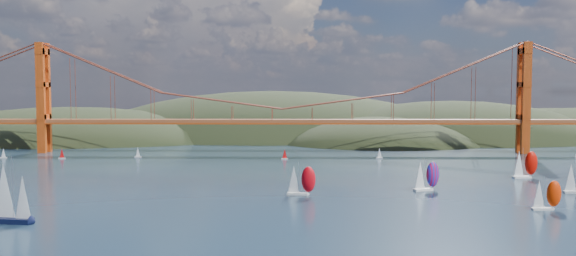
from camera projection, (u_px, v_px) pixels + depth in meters
The scene contains 12 objects.
headlands at pixel (352, 155), 379.78m from camera, with size 725.00×225.00×96.00m.
bridge at pixel (279, 88), 279.52m from camera, with size 552.00×12.00×55.00m.
sloop_navy at pixel (9, 194), 130.17m from camera, with size 10.33×6.32×15.57m.
racer_0 at pixel (301, 180), 165.53m from camera, with size 8.62×4.11×9.72m.
racer_1 at pixel (546, 194), 144.63m from camera, with size 7.66×3.21×8.74m.
racer_3 at pixel (525, 164), 198.17m from camera, with size 9.61×5.29×10.77m.
racer_rwb at pixel (426, 175), 172.98m from camera, with size 9.03×6.07×10.10m.
distant_boat_1 at pixel (3, 153), 258.11m from camera, with size 3.00×2.00×4.70m.
distant_boat_2 at pixel (62, 153), 256.14m from camera, with size 3.00×2.00×4.70m.
distant_boat_3 at pixel (138, 152), 261.43m from camera, with size 3.00×2.00×4.70m.
distant_boat_8 at pixel (379, 153), 257.63m from camera, with size 3.00×2.00×4.70m.
distant_boat_9 at pixel (285, 154), 253.88m from camera, with size 3.00×2.00×4.70m.
Camera 1 is at (7.11, -100.11, 30.56)m, focal length 35.00 mm.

